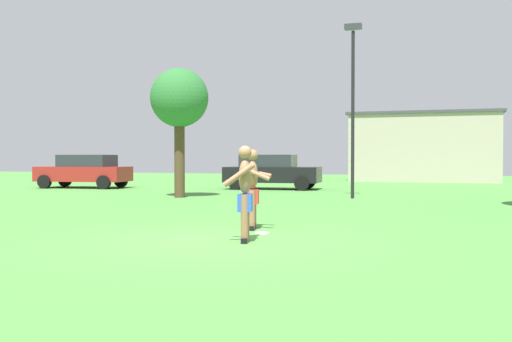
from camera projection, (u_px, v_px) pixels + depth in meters
ground_plane at (216, 241)px, 10.20m from camera, size 80.00×80.00×0.00m
player_near at (253, 187)px, 11.87m from camera, size 0.68×0.66×1.62m
player_in_blue at (245, 192)px, 10.05m from camera, size 0.60×0.73×1.66m
frisbee at (262, 233)px, 11.18m from camera, size 0.28×0.28×0.03m
car_red_mid_lot at (84, 171)px, 27.93m from camera, size 4.46×2.38×1.58m
car_black_far_end at (272, 171)px, 26.83m from camera, size 4.41×2.26×1.58m
lamp_post at (353, 93)px, 20.71m from camera, size 0.60×0.24×6.17m
outbuilding_behind_lot at (424, 147)px, 36.61m from camera, size 8.99×5.75×4.19m
tree_right_field at (179, 100)px, 21.21m from camera, size 2.10×2.10×4.69m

